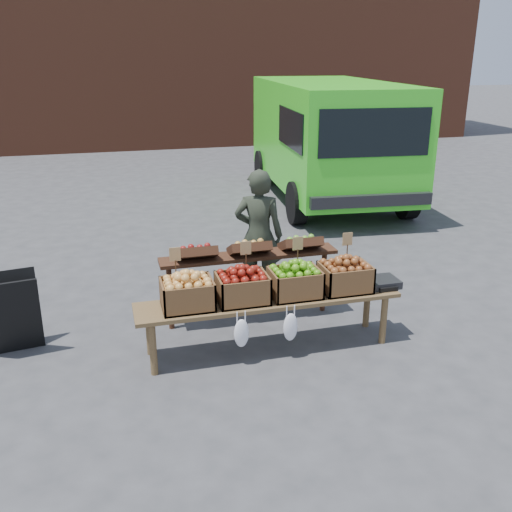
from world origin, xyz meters
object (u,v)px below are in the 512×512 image
object	(u,v)px
delivery_van	(328,142)
crate_green_apples	(345,277)
back_table	(249,277)
crate_red_apples	(295,283)
crate_golden_apples	(187,294)
vendor	(259,235)
display_bench	(269,324)
crate_russet_pears	(242,288)
chalkboard_sign	(12,313)
weighing_scale	(382,282)

from	to	relation	value
delivery_van	crate_green_apples	distance (m)	6.14
back_table	crate_red_apples	xyz separation A→B (m)	(0.29, -0.72, 0.19)
crate_golden_apples	delivery_van	bearing A→B (deg)	56.88
vendor	display_bench	bearing A→B (deg)	101.62
vendor	crate_russet_pears	size ratio (longest dim) A/B	3.26
delivery_van	crate_golden_apples	world-z (taller)	delivery_van
vendor	chalkboard_sign	world-z (taller)	vendor
back_table	crate_golden_apples	distance (m)	1.10
display_bench	back_table	bearing A→B (deg)	91.46
delivery_van	crate_russet_pears	size ratio (longest dim) A/B	10.50
crate_golden_apples	crate_red_apples	distance (m)	1.10
crate_green_apples	delivery_van	bearing A→B (deg)	69.93
display_bench	crate_golden_apples	size ratio (longest dim) A/B	5.40
back_table	crate_green_apples	distance (m)	1.13
delivery_van	crate_russet_pears	bearing A→B (deg)	-114.13
crate_red_apples	crate_green_apples	bearing A→B (deg)	0.00
vendor	weighing_scale	bearing A→B (deg)	150.05
crate_red_apples	back_table	bearing A→B (deg)	112.17
vendor	chalkboard_sign	xyz separation A→B (m)	(-2.79, -0.66, -0.40)
vendor	weighing_scale	world-z (taller)	vendor
chalkboard_sign	crate_russet_pears	distance (m)	2.37
chalkboard_sign	display_bench	size ratio (longest dim) A/B	0.31
back_table	display_bench	bearing A→B (deg)	-88.54
crate_russet_pears	weighing_scale	size ratio (longest dim) A/B	1.47
chalkboard_sign	crate_green_apples	distance (m)	3.43
crate_golden_apples	crate_green_apples	xyz separation A→B (m)	(1.65, 0.00, 0.00)
vendor	back_table	bearing A→B (deg)	87.66
back_table	crate_russet_pears	bearing A→B (deg)	-109.61
crate_golden_apples	weighing_scale	distance (m)	2.08
crate_red_apples	chalkboard_sign	bearing A→B (deg)	167.09
delivery_van	vendor	bearing A→B (deg)	-116.04
vendor	crate_russet_pears	bearing A→B (deg)	90.53
delivery_van	vendor	xyz separation A→B (m)	(-2.67, -4.45, -0.36)
back_table	weighing_scale	bearing A→B (deg)	-29.58
chalkboard_sign	crate_green_apples	bearing A→B (deg)	-19.77
chalkboard_sign	weighing_scale	size ratio (longest dim) A/B	2.47
delivery_van	crate_red_apples	bearing A→B (deg)	-109.78
chalkboard_sign	display_bench	world-z (taller)	chalkboard_sign
back_table	crate_russet_pears	xyz separation A→B (m)	(-0.26, -0.72, 0.19)
crate_red_apples	delivery_van	bearing A→B (deg)	65.24
delivery_van	chalkboard_sign	size ratio (longest dim) A/B	6.27
crate_red_apples	weighing_scale	world-z (taller)	crate_red_apples
weighing_scale	delivery_van	bearing A→B (deg)	73.75
chalkboard_sign	back_table	size ratio (longest dim) A/B	0.40
crate_golden_apples	crate_russet_pears	size ratio (longest dim) A/B	1.00
crate_green_apples	weighing_scale	bearing A→B (deg)	0.00
vendor	crate_golden_apples	bearing A→B (deg)	72.96
vendor	chalkboard_sign	bearing A→B (deg)	35.84
chalkboard_sign	crate_golden_apples	size ratio (longest dim) A/B	1.68
chalkboard_sign	weighing_scale	distance (m)	3.84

